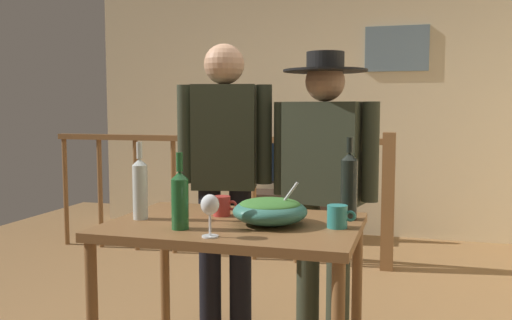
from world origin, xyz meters
The scene contains 15 objects.
back_wall centered at (0.00, 2.85, 1.33)m, with size 5.49×0.10×2.65m, color beige.
framed_picture centered at (0.49, 2.79, 1.88)m, with size 0.61×0.03×0.44m, color slate.
stair_railing centered at (-0.58, 1.61, 0.66)m, with size 3.07×0.10×1.11m.
tv_console centered at (-0.46, 2.50, 0.23)m, with size 0.90×0.40×0.45m, color #38281E.
flat_screen_tv centered at (-0.46, 2.46, 0.76)m, with size 0.69×0.12×0.53m.
serving_table centered at (-0.08, -0.56, 0.71)m, with size 1.10×0.77×0.80m.
salad_bowl centered at (0.08, -0.57, 0.86)m, with size 0.33×0.33×0.19m.
wine_glass centered at (-0.08, -0.86, 0.92)m, with size 0.07×0.07×0.17m.
wine_bottle_clear centered at (-0.51, -0.62, 0.94)m, with size 0.07×0.07×0.35m.
wine_bottle_green centered at (-0.25, -0.76, 0.93)m, with size 0.07×0.07×0.32m.
wine_bottle_dark centered at (0.40, -0.36, 0.96)m, with size 0.08×0.08×0.38m.
mug_teal centered at (0.38, -0.55, 0.85)m, with size 0.12×0.09×0.10m.
mug_red centered at (-0.18, -0.44, 0.85)m, with size 0.12×0.08×0.09m.
person_standing_left centered at (-0.37, 0.13, 0.98)m, with size 0.54×0.29×1.67m.
person_standing_right centered at (0.21, 0.13, 0.96)m, with size 0.60×0.45×1.60m.
Camera 1 is at (0.68, -2.85, 1.31)m, focal length 38.58 mm.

